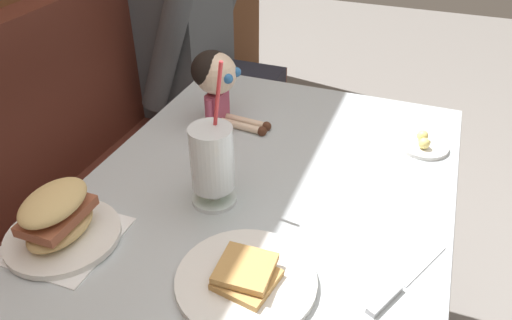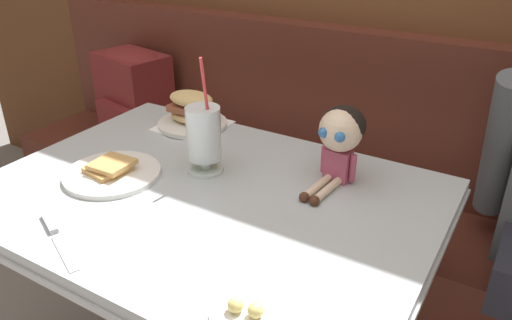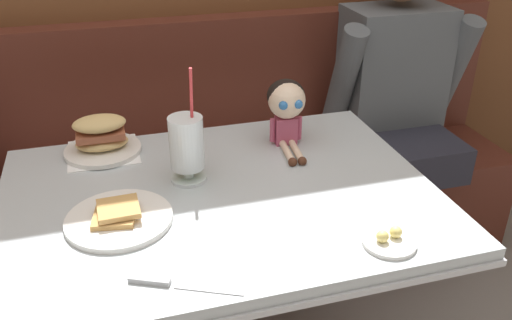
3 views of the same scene
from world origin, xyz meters
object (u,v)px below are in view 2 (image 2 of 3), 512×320
object	(u,v)px
butter_knife	(54,231)
seated_doll	(341,134)
sandwich_plate	(192,113)
toast_plate	(112,172)
backpack	(133,94)
milkshake_glass	(204,137)
butter_saucer	(245,315)

from	to	relation	value
butter_knife	seated_doll	distance (m)	0.70
butter_knife	sandwich_plate	bearing A→B (deg)	99.07
toast_plate	backpack	xyz separation A→B (m)	(-0.57, 0.67, -0.09)
milkshake_glass	backpack	bearing A→B (deg)	145.80
toast_plate	butter_saucer	xyz separation A→B (m)	(0.57, -0.25, -0.00)
butter_saucer	butter_knife	distance (m)	0.49
sandwich_plate	butter_knife	size ratio (longest dim) A/B	1.00
sandwich_plate	backpack	bearing A→B (deg)	151.80
milkshake_glass	butter_knife	distance (m)	0.42
butter_saucer	seated_doll	world-z (taller)	seated_doll
toast_plate	sandwich_plate	bearing A→B (deg)	93.46
milkshake_glass	butter_saucer	distance (m)	0.56
milkshake_glass	butter_knife	size ratio (longest dim) A/B	1.43
butter_knife	seated_doll	world-z (taller)	seated_doll
butter_knife	backpack	xyz separation A→B (m)	(-0.64, 0.91, -0.09)
milkshake_glass	butter_knife	world-z (taller)	milkshake_glass
sandwich_plate	backpack	distance (m)	0.63
toast_plate	butter_knife	world-z (taller)	toast_plate
milkshake_glass	butter_saucer	xyz separation A→B (m)	(0.38, -0.40, -0.09)
seated_doll	backpack	size ratio (longest dim) A/B	0.55
sandwich_plate	butter_saucer	world-z (taller)	sandwich_plate
milkshake_glass	sandwich_plate	distance (m)	0.31
butter_saucer	seated_doll	distance (m)	0.55
toast_plate	backpack	world-z (taller)	backpack
milkshake_glass	seated_doll	xyz separation A→B (m)	(0.32, 0.14, 0.03)
sandwich_plate	butter_saucer	bearing A→B (deg)	-46.63
toast_plate	backpack	bearing A→B (deg)	130.44
toast_plate	butter_knife	distance (m)	0.26
butter_saucer	butter_knife	bearing A→B (deg)	179.65
toast_plate	seated_doll	world-z (taller)	seated_doll
milkshake_glass	butter_saucer	size ratio (longest dim) A/B	2.63
seated_doll	backpack	distance (m)	1.16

